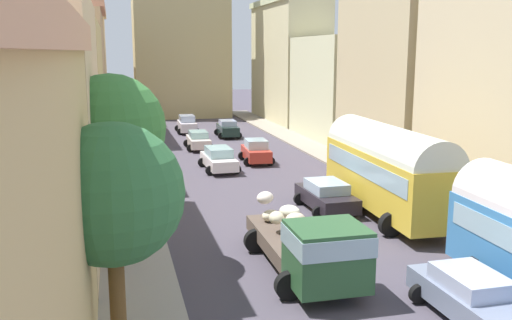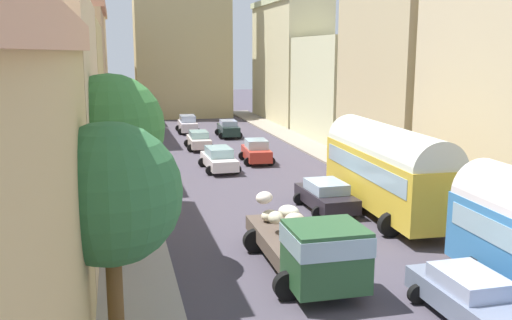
{
  "view_description": "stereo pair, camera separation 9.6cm",
  "coord_description": "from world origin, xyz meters",
  "views": [
    {
      "loc": [
        -7.75,
        -8.01,
        7.55
      ],
      "look_at": [
        0.0,
        22.95,
        1.4
      ],
      "focal_mm": 39.64,
      "sensor_mm": 36.0,
      "label": 1
    },
    {
      "loc": [
        -7.65,
        -8.03,
        7.55
      ],
      "look_at": [
        0.0,
        22.95,
        1.4
      ],
      "focal_mm": 39.64,
      "sensor_mm": 36.0,
      "label": 2
    }
  ],
  "objects": [
    {
      "name": "car_1",
      "position": [
        -1.53,
        35.47,
        0.73
      ],
      "size": [
        2.16,
        3.96,
        1.43
      ],
      "color": "silver",
      "rests_on": "ground"
    },
    {
      "name": "building_left_3",
      "position": [
        -11.47,
        44.19,
        5.87
      ],
      "size": [
        6.54,
        13.17,
        11.66
      ],
      "color": "tan",
      "rests_on": "ground"
    },
    {
      "name": "distant_church",
      "position": [
        0.0,
        58.54,
        8.01
      ],
      "size": [
        10.73,
        6.99,
        22.57
      ],
      "color": "tan",
      "rests_on": "ground"
    },
    {
      "name": "roadside_tree_0",
      "position": [
        -7.9,
        5.27,
        4.23
      ],
      "size": [
        3.43,
        3.43,
        5.98
      ],
      "color": "brown",
      "rests_on": "ground"
    },
    {
      "name": "parked_bus_1",
      "position": [
        4.37,
        15.39,
        2.34
      ],
      "size": [
        3.53,
        9.9,
        4.22
      ],
      "color": "gold",
      "rests_on": "ground"
    },
    {
      "name": "building_right_4",
      "position": [
        10.82,
        51.73,
        6.57
      ],
      "size": [
        5.11,
        14.9,
        13.08
      ],
      "color": "beige",
      "rests_on": "ground"
    },
    {
      "name": "car_6",
      "position": [
        1.95,
        41.18,
        0.77
      ],
      "size": [
        2.22,
        4.0,
        1.51
      ],
      "color": "#192B25",
      "rests_on": "ground"
    },
    {
      "name": "cargo_truck_0",
      "position": [
        -1.66,
        8.87,
        1.24
      ],
      "size": [
        3.2,
        7.25,
        2.35
      ],
      "color": "#28512E",
      "rests_on": "ground"
    },
    {
      "name": "building_left_2",
      "position": [
        -10.86,
        29.87,
        4.65
      ],
      "size": [
        4.73,
        14.43,
        9.3
      ],
      "color": "tan",
      "rests_on": "ground"
    },
    {
      "name": "building_left_1",
      "position": [
        -10.74,
        15.28,
        4.81
      ],
      "size": [
        4.48,
        13.11,
        9.62
      ],
      "color": "beige",
      "rests_on": "ground"
    },
    {
      "name": "car_3",
      "position": [
        1.82,
        5.1,
        0.73
      ],
      "size": [
        2.32,
        4.13,
        1.42
      ],
      "color": "slate",
      "rests_on": "ground"
    },
    {
      "name": "pedestrian_3",
      "position": [
        -7.24,
        16.08,
        1.01
      ],
      "size": [
        0.45,
        0.45,
        1.74
      ],
      "color": "slate",
      "rests_on": "ground"
    },
    {
      "name": "pedestrian_1",
      "position": [
        -7.67,
        20.71,
        1.02
      ],
      "size": [
        0.44,
        0.44,
        1.8
      ],
      "color": "#4E4843",
      "rests_on": "ground"
    },
    {
      "name": "sidewalk_left",
      "position": [
        -7.25,
        27.0,
        0.07
      ],
      "size": [
        2.5,
        70.0,
        0.14
      ],
      "primitive_type": "cube",
      "color": "#9C9591",
      "rests_on": "ground"
    },
    {
      "name": "building_right_2",
      "position": [
        10.91,
        26.74,
        6.96
      ],
      "size": [
        4.83,
        10.53,
        13.93
      ],
      "color": "tan",
      "rests_on": "ground"
    },
    {
      "name": "building_left_4",
      "position": [
        -11.04,
        57.12,
        6.02
      ],
      "size": [
        5.58,
        11.27,
        11.97
      ],
      "color": "beige",
      "rests_on": "ground"
    },
    {
      "name": "sidewalk_right",
      "position": [
        7.25,
        27.0,
        0.07
      ],
      "size": [
        2.5,
        70.0,
        0.14
      ],
      "primitive_type": "cube",
      "color": "gray",
      "rests_on": "ground"
    },
    {
      "name": "car_4",
      "position": [
        1.93,
        16.72,
        0.73
      ],
      "size": [
        2.45,
        4.18,
        1.44
      ],
      "color": "black",
      "rests_on": "ground"
    },
    {
      "name": "roadside_tree_1",
      "position": [
        -7.9,
        11.8,
        4.94
      ],
      "size": [
        3.73,
        3.73,
        6.84
      ],
      "color": "brown",
      "rests_on": "ground"
    },
    {
      "name": "car_2",
      "position": [
        -1.25,
        44.69,
        0.83
      ],
      "size": [
        2.16,
        4.03,
        1.67
      ],
      "color": "silver",
      "rests_on": "ground"
    },
    {
      "name": "ground_plane",
      "position": [
        0.0,
        27.0,
        0.0
      ],
      "size": [
        154.0,
        154.0,
        0.0
      ],
      "primitive_type": "plane",
      "color": "#46404C"
    },
    {
      "name": "car_0",
      "position": [
        -1.41,
        27.18,
        0.76
      ],
      "size": [
        2.33,
        4.44,
        1.5
      ],
      "color": "white",
      "rests_on": "ground"
    },
    {
      "name": "car_5",
      "position": [
        1.53,
        29.03,
        0.8
      ],
      "size": [
        2.26,
        3.73,
        1.62
      ],
      "color": "#B93325",
      "rests_on": "ground"
    },
    {
      "name": "pedestrian_2",
      "position": [
        -7.16,
        22.48,
        1.01
      ],
      "size": [
        0.46,
        0.46,
        1.75
      ],
      "color": "#40504E",
      "rests_on": "ground"
    },
    {
      "name": "building_right_3",
      "position": [
        11.28,
        38.12,
        4.4
      ],
      "size": [
        5.55,
        11.12,
        8.81
      ],
      "color": "beige",
      "rests_on": "ground"
    }
  ]
}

